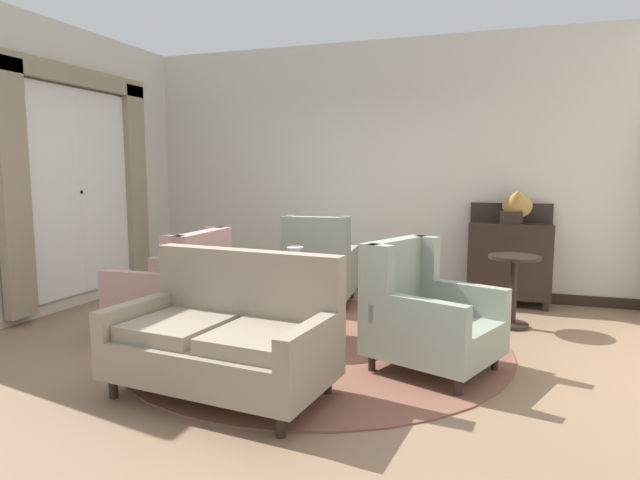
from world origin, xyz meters
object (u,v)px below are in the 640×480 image
(armchair_beside_settee, at_px, (424,316))
(gramophone, at_px, (516,202))
(coffee_table, at_px, (297,297))
(armchair_far_left, at_px, (177,291))
(porcelain_vase, at_px, (295,269))
(armchair_foreground_right, at_px, (321,268))
(side_table, at_px, (513,284))
(sideboard, at_px, (509,259))
(settee, at_px, (226,337))

(armchair_beside_settee, bearing_deg, gramophone, 4.98)
(coffee_table, distance_m, armchair_far_left, 1.15)
(porcelain_vase, xyz_separation_m, armchair_foreground_right, (-0.21, 1.32, -0.23))
(side_table, bearing_deg, armchair_foreground_right, 173.84)
(porcelain_vase, height_order, armchair_beside_settee, armchair_beside_settee)
(sideboard, bearing_deg, coffee_table, -131.14)
(porcelain_vase, distance_m, armchair_beside_settee, 1.27)
(settee, height_order, side_table, settee)
(porcelain_vase, xyz_separation_m, armchair_far_left, (-1.11, -0.19, -0.24))
(armchair_beside_settee, relative_size, sideboard, 0.94)
(armchair_foreground_right, xyz_separation_m, armchair_far_left, (-0.90, -1.52, -0.02))
(porcelain_vase, height_order, settee, settee)
(coffee_table, height_order, settee, settee)
(sideboard, bearing_deg, gramophone, -61.59)
(settee, distance_m, side_table, 3.01)
(settee, distance_m, armchair_foreground_right, 2.57)
(coffee_table, height_order, gramophone, gramophone)
(sideboard, height_order, gramophone, gramophone)
(sideboard, bearing_deg, armchair_far_left, -142.93)
(coffee_table, relative_size, armchair_far_left, 0.78)
(porcelain_vase, bearing_deg, side_table, 30.60)
(sideboard, bearing_deg, porcelain_vase, -132.04)
(porcelain_vase, distance_m, sideboard, 2.72)
(armchair_foreground_right, distance_m, side_table, 2.08)
(armchair_far_left, distance_m, sideboard, 3.67)
(settee, relative_size, armchair_far_left, 1.59)
(armchair_foreground_right, relative_size, armchair_beside_settee, 0.95)
(coffee_table, bearing_deg, gramophone, 46.87)
(armchair_foreground_right, height_order, side_table, armchair_foreground_right)
(settee, relative_size, gramophone, 3.12)
(armchair_foreground_right, distance_m, gramophone, 2.29)
(porcelain_vase, relative_size, armchair_beside_settee, 0.31)
(coffee_table, bearing_deg, settee, -92.49)
(armchair_foreground_right, bearing_deg, armchair_beside_settee, 124.38)
(armchair_far_left, bearing_deg, sideboard, 125.30)
(armchair_far_left, xyz_separation_m, sideboard, (2.93, 2.21, 0.12))
(armchair_foreground_right, relative_size, sideboard, 0.89)
(coffee_table, bearing_deg, side_table, 31.72)
(armchair_far_left, relative_size, side_table, 1.39)
(side_table, bearing_deg, coffee_table, -148.28)
(porcelain_vase, distance_m, gramophone, 2.74)
(armchair_beside_settee, xyz_separation_m, gramophone, (0.67, 2.27, 0.76))
(gramophone, bearing_deg, side_table, -90.60)
(armchair_foreground_right, height_order, gramophone, gramophone)
(armchair_far_left, relative_size, sideboard, 0.85)
(coffee_table, relative_size, settee, 0.49)
(porcelain_vase, bearing_deg, sideboard, 47.96)
(coffee_table, height_order, sideboard, sideboard)
(coffee_table, distance_m, armchair_beside_settee, 1.21)
(porcelain_vase, xyz_separation_m, gramophone, (1.87, 1.93, 0.52))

